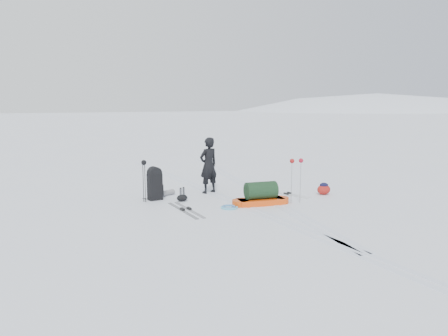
{
  "coord_description": "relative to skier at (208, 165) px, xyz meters",
  "views": [
    {
      "loc": [
        -5.27,
        -10.96,
        2.87
      ],
      "look_at": [
        -0.18,
        0.32,
        0.95
      ],
      "focal_mm": 35.0,
      "sensor_mm": 36.0,
      "label": 1
    }
  ],
  "objects": [
    {
      "name": "ground",
      "position": [
        0.19,
        -1.47,
        -0.87
      ],
      "size": [
        200.0,
        200.0,
        0.0
      ],
      "primitive_type": "plane",
      "color": "white",
      "rests_on": "ground"
    },
    {
      "name": "ski_tracks",
      "position": [
        0.81,
        -0.59,
        -0.87
      ],
      "size": [
        3.38,
        17.97,
        0.01
      ],
      "color": "silver",
      "rests_on": "ground"
    },
    {
      "name": "skier",
      "position": [
        0.0,
        0.0,
        0.0
      ],
      "size": [
        0.72,
        0.57,
        1.75
      ],
      "primitive_type": "imported",
      "rotation": [
        0.0,
        0.0,
        3.41
      ],
      "color": "black",
      "rests_on": "ground"
    },
    {
      "name": "pulk_sled",
      "position": [
        0.74,
        -2.02,
        -0.63
      ],
      "size": [
        1.71,
        0.69,
        0.64
      ],
      "rotation": [
        0.0,
        0.0,
        -0.11
      ],
      "color": "#EE490E",
      "rests_on": "ground"
    },
    {
      "name": "expedition_rucksack",
      "position": [
        -1.74,
        -0.21,
        -0.42
      ],
      "size": [
        0.96,
        0.76,
        0.98
      ],
      "rotation": [
        0.0,
        0.0,
        0.15
      ],
      "color": "black",
      "rests_on": "ground"
    },
    {
      "name": "ski_poles_black",
      "position": [
        -2.13,
        -0.39,
        0.12
      ],
      "size": [
        0.15,
        0.16,
        1.21
      ],
      "rotation": [
        0.0,
        0.0,
        -0.11
      ],
      "color": "black",
      "rests_on": "ground"
    },
    {
      "name": "ski_poles_silver",
      "position": [
        1.72,
        -2.28,
        0.19
      ],
      "size": [
        0.4,
        0.16,
        1.27
      ],
      "rotation": [
        0.0,
        0.0,
        0.06
      ],
      "color": "#ABAEB1",
      "rests_on": "ground"
    },
    {
      "name": "touring_skis_grey",
      "position": [
        -1.39,
        -1.81,
        -0.86
      ],
      "size": [
        0.4,
        1.93,
        0.07
      ],
      "rotation": [
        0.0,
        0.0,
        1.63
      ],
      "color": "#9B9DA3",
      "rests_on": "ground"
    },
    {
      "name": "touring_skis_white",
      "position": [
        2.14,
        -1.22,
        -0.86
      ],
      "size": [
        0.77,
        1.59,
        0.06
      ],
      "rotation": [
        0.0,
        0.0,
        -1.22
      ],
      "color": "#B9BCC0",
      "rests_on": "ground"
    },
    {
      "name": "rope_coil",
      "position": [
        -0.24,
        -2.05,
        -0.85
      ],
      "size": [
        0.62,
        0.62,
        0.06
      ],
      "rotation": [
        0.0,
        0.0,
        0.39
      ],
      "color": "#59BDDA",
      "rests_on": "ground"
    },
    {
      "name": "small_daypack",
      "position": [
        3.14,
        -1.69,
        -0.69
      ],
      "size": [
        0.46,
        0.35,
        0.37
      ],
      "rotation": [
        0.0,
        0.0,
        0.07
      ],
      "color": "maroon",
      "rests_on": "ground"
    },
    {
      "name": "thermos_pair",
      "position": [
        -0.9,
        -0.07,
        -0.75
      ],
      "size": [
        0.21,
        0.21,
        0.27
      ],
      "rotation": [
        0.0,
        0.0,
        0.01
      ],
      "color": "slate",
      "rests_on": "ground"
    },
    {
      "name": "stuff_sack",
      "position": [
        -1.14,
        -0.76,
        -0.78
      ],
      "size": [
        0.38,
        0.33,
        0.2
      ],
      "rotation": [
        0.0,
        0.0,
        0.36
      ],
      "color": "black",
      "rests_on": "ground"
    }
  ]
}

